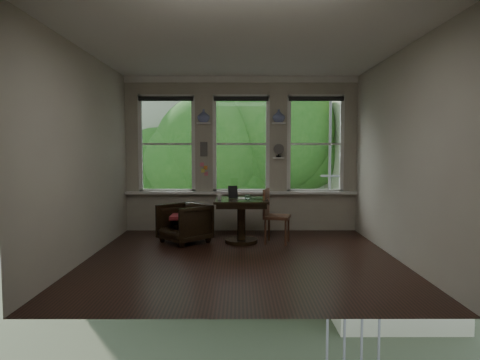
{
  "coord_description": "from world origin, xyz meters",
  "views": [
    {
      "loc": [
        -0.04,
        -6.15,
        1.58
      ],
      "look_at": [
        -0.02,
        0.9,
        1.09
      ],
      "focal_mm": 32.0,
      "sensor_mm": 36.0,
      "label": 1
    }
  ],
  "objects_px": {
    "table": "(241,221)",
    "side_chair_right": "(277,216)",
    "laptop": "(257,199)",
    "mug": "(219,197)",
    "armchair_left": "(184,223)"
  },
  "relations": [
    {
      "from": "laptop",
      "to": "mug",
      "type": "bearing_deg",
      "value": -149.75
    },
    {
      "from": "table",
      "to": "side_chair_right",
      "type": "height_order",
      "value": "side_chair_right"
    },
    {
      "from": "table",
      "to": "side_chair_right",
      "type": "relative_size",
      "value": 0.98
    },
    {
      "from": "table",
      "to": "armchair_left",
      "type": "height_order",
      "value": "table"
    },
    {
      "from": "armchair_left",
      "to": "laptop",
      "type": "bearing_deg",
      "value": 43.96
    },
    {
      "from": "table",
      "to": "laptop",
      "type": "height_order",
      "value": "laptop"
    },
    {
      "from": "mug",
      "to": "laptop",
      "type": "bearing_deg",
      "value": 3.35
    },
    {
      "from": "table",
      "to": "side_chair_right",
      "type": "distance_m",
      "value": 0.62
    },
    {
      "from": "armchair_left",
      "to": "mug",
      "type": "xyz_separation_m",
      "value": [
        0.6,
        -0.09,
        0.46
      ]
    },
    {
      "from": "table",
      "to": "mug",
      "type": "distance_m",
      "value": 0.57
    },
    {
      "from": "laptop",
      "to": "mug",
      "type": "height_order",
      "value": "mug"
    },
    {
      "from": "table",
      "to": "laptop",
      "type": "relative_size",
      "value": 2.74
    },
    {
      "from": "table",
      "to": "mug",
      "type": "xyz_separation_m",
      "value": [
        -0.37,
        -0.09,
        0.42
      ]
    },
    {
      "from": "side_chair_right",
      "to": "mug",
      "type": "relative_size",
      "value": 9.64
    },
    {
      "from": "laptop",
      "to": "mug",
      "type": "distance_m",
      "value": 0.64
    }
  ]
}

